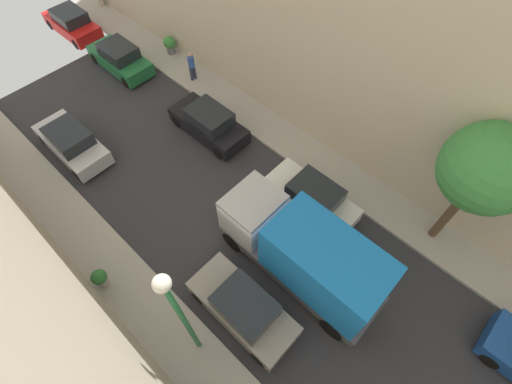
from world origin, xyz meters
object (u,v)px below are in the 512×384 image
object	(u,v)px
parked_car_right_4	(72,23)
delivery_truck	(305,254)
parked_car_left_3	(72,142)
potted_plant_5	(100,278)
parked_car_left_2	(243,308)
potted_plant_3	(170,44)
parked_car_right_3	(120,58)
pedestrian	(192,65)
street_tree_1	(488,169)
lamp_post	(179,311)
parked_car_right_2	(209,123)
parked_car_right_1	(312,198)

from	to	relation	value
parked_car_right_4	delivery_truck	distance (m)	21.23
parked_car_left_3	potted_plant_5	xyz separation A→B (m)	(-2.91, -6.82, -0.01)
parked_car_left_2	potted_plant_3	xyz separation A→B (m)	(8.23, 14.22, 0.04)
parked_car_left_2	potted_plant_3	world-z (taller)	parked_car_left_2
parked_car_left_2	potted_plant_5	world-z (taller)	parked_car_left_2
parked_car_right_3	pedestrian	size ratio (longest dim) A/B	2.44
parked_car_right_4	street_tree_1	bearing A→B (deg)	-84.26
potted_plant_5	delivery_truck	bearing A→B (deg)	-43.11
parked_car_left_3	lamp_post	bearing A→B (deg)	-99.64
pedestrian	potted_plant_3	size ratio (longest dim) A/B	1.61
parked_car_right_2	street_tree_1	size ratio (longest dim) A/B	0.69
parked_car_right_1	potted_plant_5	bearing A→B (deg)	156.67
pedestrian	street_tree_1	size ratio (longest dim) A/B	0.28
parked_car_left_3	pedestrian	size ratio (longest dim) A/B	2.44
parked_car_right_2	parked_car_left_3	bearing A→B (deg)	144.46
parked_car_right_3	parked_car_left_3	bearing A→B (deg)	-145.30
parked_car_right_1	delivery_truck	world-z (taller)	delivery_truck
delivery_truck	pedestrian	size ratio (longest dim) A/B	3.84
parked_car_right_4	parked_car_right_3	bearing A→B (deg)	-90.00
parked_car_right_4	pedestrian	size ratio (longest dim) A/B	2.44
parked_car_right_4	potted_plant_5	xyz separation A→B (m)	(-8.31, -15.77, -0.01)
delivery_truck	lamp_post	world-z (taller)	lamp_post
delivery_truck	lamp_post	distance (m)	5.31
pedestrian	lamp_post	xyz separation A→B (m)	(-9.45, -11.01, 3.22)
pedestrian	lamp_post	distance (m)	14.86
parked_car_left_3	parked_car_left_2	bearing A→B (deg)	-90.00
lamp_post	potted_plant_5	bearing A→B (deg)	103.07
parked_car_left_3	delivery_truck	xyz separation A→B (m)	(2.70, -12.08, 1.07)
parked_car_left_3	parked_car_right_3	xyz separation A→B (m)	(5.40, 3.74, 0.00)
potted_plant_3	parked_car_right_2	bearing A→B (deg)	-113.39
parked_car_right_2	potted_plant_3	xyz separation A→B (m)	(2.83, 6.53, 0.04)
street_tree_1	potted_plant_5	distance (m)	14.08
parked_car_right_2	potted_plant_3	bearing A→B (deg)	66.61
pedestrian	potted_plant_3	distance (m)	2.95
parked_car_right_4	pedestrian	bearing A→B (deg)	-76.74
parked_car_right_4	street_tree_1	distance (m)	24.45
parked_car_left_2	parked_car_right_3	bearing A→B (deg)	70.54
pedestrian	street_tree_1	xyz separation A→B (m)	(0.26, -14.89, 3.55)
pedestrian	parked_car_right_4	bearing A→B (deg)	103.26
street_tree_1	parked_car_right_2	bearing A→B (deg)	102.15
parked_car_left_2	parked_car_right_3	world-z (taller)	same
parked_car_left_2	street_tree_1	distance (m)	9.41
parked_car_left_3	potted_plant_5	world-z (taller)	parked_car_left_3
parked_car_right_4	delivery_truck	world-z (taller)	delivery_truck
parked_car_left_2	parked_car_right_4	xyz separation A→B (m)	(5.40, 20.50, 0.00)
parked_car_left_3	parked_car_right_4	distance (m)	10.45
parked_car_right_4	lamp_post	xyz separation A→B (m)	(-7.30, -20.14, 3.57)
lamp_post	parked_car_right_4	bearing A→B (deg)	70.07
parked_car_right_2	parked_car_right_3	size ratio (longest dim) A/B	1.00
parked_car_right_1	potted_plant_5	xyz separation A→B (m)	(-8.31, 3.59, -0.01)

